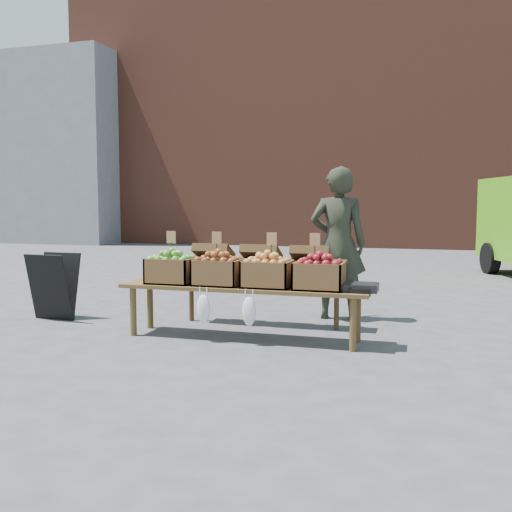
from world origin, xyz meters
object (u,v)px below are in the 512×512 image
(chalkboard_sign, at_px, (54,286))
(crate_red_apples, at_px, (268,274))
(vendor, at_px, (338,243))
(crate_russet_pears, at_px, (218,272))
(back_table, at_px, (261,282))
(crate_golden_apples, at_px, (172,271))
(weighing_scale, at_px, (361,287))
(crate_green_apples, at_px, (319,276))
(display_bench, at_px, (243,312))

(chalkboard_sign, bearing_deg, crate_red_apples, -3.23)
(vendor, distance_m, crate_russet_pears, 1.77)
(back_table, height_order, crate_golden_apples, back_table)
(crate_russet_pears, height_order, weighing_scale, crate_russet_pears)
(crate_green_apples, bearing_deg, display_bench, 180.00)
(chalkboard_sign, distance_m, display_bench, 2.61)
(display_bench, xyz_separation_m, crate_green_apples, (0.82, 0.00, 0.42))
(back_table, bearing_deg, display_bench, -89.99)
(chalkboard_sign, height_order, crate_red_apples, crate_red_apples)
(back_table, xyz_separation_m, weighing_scale, (1.25, -0.72, 0.09))
(vendor, xyz_separation_m, back_table, (-0.81, -0.66, -0.43))
(back_table, xyz_separation_m, crate_golden_apples, (-0.82, -0.72, 0.19))
(crate_red_apples, distance_m, weighing_scale, 0.98)
(vendor, height_order, crate_green_apples, vendor)
(vendor, distance_m, display_bench, 1.73)
(crate_russet_pears, distance_m, crate_green_apples, 1.10)
(display_bench, relative_size, crate_red_apples, 5.40)
(weighing_scale, bearing_deg, crate_green_apples, 180.00)
(crate_red_apples, relative_size, crate_green_apples, 1.00)
(back_table, xyz_separation_m, display_bench, (0.00, -0.72, -0.24))
(crate_green_apples, distance_m, weighing_scale, 0.44)
(chalkboard_sign, distance_m, crate_russet_pears, 2.35)
(display_bench, relative_size, crate_russet_pears, 5.40)
(chalkboard_sign, xyz_separation_m, crate_golden_apples, (1.76, -0.32, 0.29))
(vendor, xyz_separation_m, crate_green_apples, (0.01, -1.38, -0.24))
(crate_red_apples, bearing_deg, chalkboard_sign, 173.70)
(crate_red_apples, height_order, weighing_scale, crate_red_apples)
(back_table, distance_m, crate_golden_apples, 1.11)
(crate_red_apples, xyz_separation_m, crate_green_apples, (0.55, 0.00, 0.00))
(chalkboard_sign, relative_size, crate_golden_apples, 1.69)
(back_table, relative_size, weighing_scale, 6.18)
(crate_green_apples, bearing_deg, chalkboard_sign, 174.71)
(crate_golden_apples, bearing_deg, crate_red_apples, 0.00)
(display_bench, distance_m, weighing_scale, 1.29)
(crate_golden_apples, xyz_separation_m, weighing_scale, (2.08, 0.00, -0.10))
(vendor, relative_size, crate_red_apples, 3.81)
(crate_golden_apples, bearing_deg, crate_russet_pears, 0.00)
(crate_russet_pears, relative_size, crate_red_apples, 1.00)
(vendor, distance_m, chalkboard_sign, 3.60)
(vendor, height_order, crate_russet_pears, vendor)
(back_table, height_order, crate_green_apples, back_table)
(display_bench, distance_m, crate_green_apples, 0.93)
(back_table, bearing_deg, crate_green_apples, -41.11)
(crate_golden_apples, height_order, weighing_scale, crate_golden_apples)
(display_bench, bearing_deg, crate_red_apples, 0.00)
(crate_golden_apples, height_order, crate_red_apples, same)
(crate_russet_pears, bearing_deg, back_table, 69.10)
(crate_russet_pears, bearing_deg, vendor, 51.66)
(vendor, height_order, weighing_scale, vendor)
(chalkboard_sign, xyz_separation_m, crate_russet_pears, (2.31, -0.32, 0.29))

